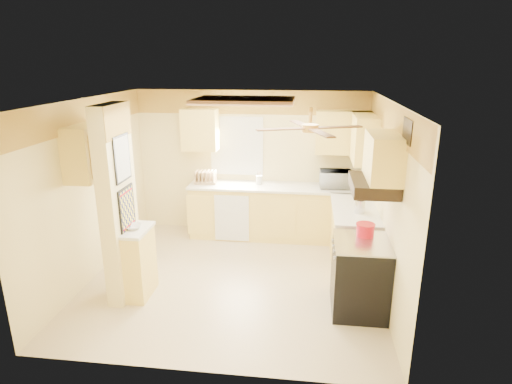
# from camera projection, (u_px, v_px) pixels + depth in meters

# --- Properties ---
(floor) EXTENTS (4.00, 4.00, 0.00)m
(floor) POSITION_uv_depth(u_px,v_px,m) (234.00, 279.00, 6.08)
(floor) COLOR beige
(floor) RESTS_ON ground
(ceiling) EXTENTS (4.00, 4.00, 0.00)m
(ceiling) POSITION_uv_depth(u_px,v_px,m) (230.00, 100.00, 5.34)
(ceiling) COLOR white
(ceiling) RESTS_ON wall_back
(wall_back) EXTENTS (4.00, 0.00, 4.00)m
(wall_back) POSITION_uv_depth(u_px,v_px,m) (251.00, 163.00, 7.51)
(wall_back) COLOR #F2DC93
(wall_back) RESTS_ON floor
(wall_front) EXTENTS (4.00, 0.00, 4.00)m
(wall_front) POSITION_uv_depth(u_px,v_px,m) (195.00, 259.00, 3.91)
(wall_front) COLOR #F2DC93
(wall_front) RESTS_ON floor
(wall_left) EXTENTS (0.00, 3.80, 3.80)m
(wall_left) POSITION_uv_depth(u_px,v_px,m) (91.00, 190.00, 5.94)
(wall_left) COLOR #F2DC93
(wall_left) RESTS_ON floor
(wall_right) EXTENTS (0.00, 3.80, 3.80)m
(wall_right) POSITION_uv_depth(u_px,v_px,m) (386.00, 202.00, 5.47)
(wall_right) COLOR #F2DC93
(wall_right) RESTS_ON floor
(wallpaper_border) EXTENTS (4.00, 0.02, 0.40)m
(wallpaper_border) POSITION_uv_depth(u_px,v_px,m) (251.00, 102.00, 7.18)
(wallpaper_border) COLOR yellow
(wallpaper_border) RESTS_ON wall_back
(partition_column) EXTENTS (0.20, 0.70, 2.50)m
(partition_column) POSITION_uv_depth(u_px,v_px,m) (118.00, 205.00, 5.34)
(partition_column) COLOR #F2DC93
(partition_column) RESTS_ON floor
(partition_ledge) EXTENTS (0.25, 0.55, 0.90)m
(partition_ledge) POSITION_uv_depth(u_px,v_px,m) (140.00, 264.00, 5.56)
(partition_ledge) COLOR #FFD762
(partition_ledge) RESTS_ON floor
(ledge_top) EXTENTS (0.28, 0.58, 0.04)m
(ledge_top) POSITION_uv_depth(u_px,v_px,m) (137.00, 230.00, 5.42)
(ledge_top) COLOR white
(ledge_top) RESTS_ON partition_ledge
(lower_cabinets_back) EXTENTS (3.00, 0.60, 0.90)m
(lower_cabinets_back) POSITION_uv_depth(u_px,v_px,m) (278.00, 213.00, 7.40)
(lower_cabinets_back) COLOR #FFD762
(lower_cabinets_back) RESTS_ON floor
(lower_cabinets_right) EXTENTS (0.60, 1.40, 0.90)m
(lower_cabinets_right) POSITION_uv_depth(u_px,v_px,m) (353.00, 239.00, 6.31)
(lower_cabinets_right) COLOR #FFD762
(lower_cabinets_right) RESTS_ON floor
(countertop_back) EXTENTS (3.04, 0.64, 0.04)m
(countertop_back) POSITION_uv_depth(u_px,v_px,m) (278.00, 187.00, 7.25)
(countertop_back) COLOR white
(countertop_back) RESTS_ON lower_cabinets_back
(countertop_right) EXTENTS (0.64, 1.44, 0.04)m
(countertop_right) POSITION_uv_depth(u_px,v_px,m) (355.00, 209.00, 6.17)
(countertop_right) COLOR white
(countertop_right) RESTS_ON lower_cabinets_right
(dishwasher_panel) EXTENTS (0.58, 0.02, 0.80)m
(dishwasher_panel) POSITION_uv_depth(u_px,v_px,m) (232.00, 218.00, 7.20)
(dishwasher_panel) COLOR white
(dishwasher_panel) RESTS_ON lower_cabinets_back
(window) EXTENTS (0.92, 0.02, 1.02)m
(window) POSITION_uv_depth(u_px,v_px,m) (237.00, 146.00, 7.44)
(window) COLOR white
(window) RESTS_ON wall_back
(upper_cab_back_left) EXTENTS (0.60, 0.35, 0.70)m
(upper_cab_back_left) POSITION_uv_depth(u_px,v_px,m) (200.00, 130.00, 7.26)
(upper_cab_back_left) COLOR #FFD762
(upper_cab_back_left) RESTS_ON wall_back
(upper_cab_back_right) EXTENTS (0.90, 0.35, 0.70)m
(upper_cab_back_right) POSITION_uv_depth(u_px,v_px,m) (343.00, 132.00, 6.98)
(upper_cab_back_right) COLOR #FFD762
(upper_cab_back_right) RESTS_ON wall_back
(upper_cab_right) EXTENTS (0.35, 1.00, 0.70)m
(upper_cab_right) POSITION_uv_depth(u_px,v_px,m) (364.00, 138.00, 6.50)
(upper_cab_right) COLOR #FFD762
(upper_cab_right) RESTS_ON wall_right
(upper_cab_left_wall) EXTENTS (0.35, 0.75, 0.70)m
(upper_cab_left_wall) POSITION_uv_depth(u_px,v_px,m) (88.00, 152.00, 5.51)
(upper_cab_left_wall) COLOR #FFD762
(upper_cab_left_wall) RESTS_ON wall_left
(upper_cab_over_stove) EXTENTS (0.35, 0.76, 0.52)m
(upper_cab_over_stove) POSITION_uv_depth(u_px,v_px,m) (383.00, 157.00, 4.76)
(upper_cab_over_stove) COLOR #FFD762
(upper_cab_over_stove) RESTS_ON wall_right
(stove) EXTENTS (0.68, 0.77, 0.92)m
(stove) POSITION_uv_depth(u_px,v_px,m) (360.00, 276.00, 5.22)
(stove) COLOR black
(stove) RESTS_ON floor
(range_hood) EXTENTS (0.50, 0.76, 0.14)m
(range_hood) POSITION_uv_depth(u_px,v_px,m) (373.00, 185.00, 4.87)
(range_hood) COLOR black
(range_hood) RESTS_ON upper_cab_over_stove
(poster_menu) EXTENTS (0.02, 0.42, 0.57)m
(poster_menu) POSITION_uv_depth(u_px,v_px,m) (122.00, 158.00, 5.15)
(poster_menu) COLOR black
(poster_menu) RESTS_ON partition_column
(poster_nashville) EXTENTS (0.02, 0.42, 0.57)m
(poster_nashville) POSITION_uv_depth(u_px,v_px,m) (127.00, 209.00, 5.35)
(poster_nashville) COLOR black
(poster_nashville) RESTS_ON partition_column
(ceiling_light_panel) EXTENTS (1.35, 0.95, 0.06)m
(ceiling_light_panel) POSITION_uv_depth(u_px,v_px,m) (244.00, 101.00, 5.81)
(ceiling_light_panel) COLOR brown
(ceiling_light_panel) RESTS_ON ceiling
(ceiling_fan) EXTENTS (1.15, 1.15, 0.26)m
(ceiling_fan) POSITION_uv_depth(u_px,v_px,m) (310.00, 128.00, 4.62)
(ceiling_fan) COLOR gold
(ceiling_fan) RESTS_ON ceiling
(vent_grate) EXTENTS (0.02, 0.40, 0.25)m
(vent_grate) POSITION_uv_depth(u_px,v_px,m) (408.00, 131.00, 4.31)
(vent_grate) COLOR black
(vent_grate) RESTS_ON wall_right
(microwave) EXTENTS (0.53, 0.38, 0.29)m
(microwave) POSITION_uv_depth(u_px,v_px,m) (336.00, 179.00, 7.12)
(microwave) COLOR white
(microwave) RESTS_ON countertop_back
(bowl) EXTENTS (0.26, 0.26, 0.05)m
(bowl) POSITION_uv_depth(u_px,v_px,m) (133.00, 227.00, 5.40)
(bowl) COLOR white
(bowl) RESTS_ON ledge_top
(dutch_oven) EXTENTS (0.23, 0.23, 0.15)m
(dutch_oven) POSITION_uv_depth(u_px,v_px,m) (365.00, 230.00, 5.24)
(dutch_oven) COLOR red
(dutch_oven) RESTS_ON stove
(kettle) EXTENTS (0.14, 0.14, 0.22)m
(kettle) POSITION_uv_depth(u_px,v_px,m) (360.00, 206.00, 5.94)
(kettle) COLOR silver
(kettle) RESTS_ON countertop_right
(dish_rack) EXTENTS (0.39, 0.31, 0.21)m
(dish_rack) POSITION_uv_depth(u_px,v_px,m) (205.00, 179.00, 7.40)
(dish_rack) COLOR tan
(dish_rack) RESTS_ON countertop_back
(utensil_crock) EXTENTS (0.11, 0.11, 0.22)m
(utensil_crock) POSITION_uv_depth(u_px,v_px,m) (259.00, 180.00, 7.34)
(utensil_crock) COLOR white
(utensil_crock) RESTS_ON countertop_back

